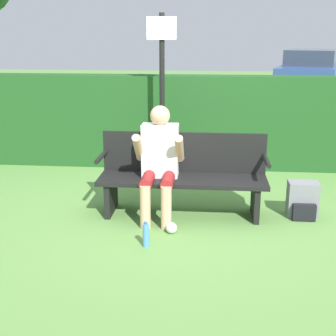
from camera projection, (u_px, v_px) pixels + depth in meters
name	position (u px, v px, depth m)	size (l,w,h in m)	color
ground_plane	(182.00, 214.00, 5.25)	(40.00, 40.00, 0.00)	#5B8942
hedge_back	(190.00, 122.00, 6.93)	(12.00, 0.37, 1.36)	#1E4C1E
park_bench	(183.00, 175.00, 5.20)	(1.85, 0.52, 0.89)	black
person_seated	(159.00, 158.00, 5.03)	(0.53, 0.63, 1.21)	silver
backpack	(303.00, 200.00, 5.14)	(0.32, 0.28, 0.39)	slate
water_bottle	(146.00, 235.00, 4.43)	(0.06, 0.06, 0.25)	#4C8CCC
signpost	(162.00, 85.00, 6.25)	(0.39, 0.09, 2.21)	black
parked_car	(310.00, 70.00, 16.73)	(3.10, 4.81, 1.36)	#2D4784
litter_crumple	(171.00, 228.00, 4.74)	(0.11, 0.11, 0.11)	silver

